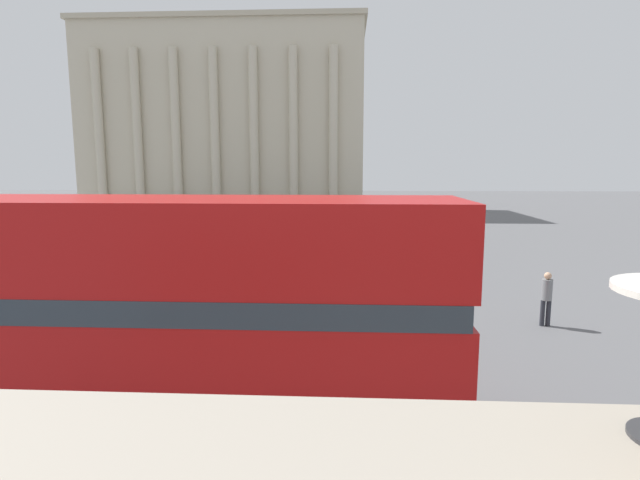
# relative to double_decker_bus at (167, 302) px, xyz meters

# --- Properties ---
(double_decker_bus) EXTENTS (10.94, 2.71, 4.34)m
(double_decker_bus) POSITION_rel_double_decker_bus_xyz_m (0.00, 0.00, 0.00)
(double_decker_bus) COLOR black
(double_decker_bus) RESTS_ON ground_plane
(plaza_building_left) EXTENTS (30.54, 14.15, 20.04)m
(plaza_building_left) POSITION_rel_double_decker_bus_xyz_m (-9.99, 48.61, 7.61)
(plaza_building_left) COLOR beige
(plaza_building_left) RESTS_ON ground_plane
(traffic_light_near) EXTENTS (0.42, 0.24, 4.08)m
(traffic_light_near) POSITION_rel_double_decker_bus_xyz_m (1.82, 2.77, 0.24)
(traffic_light_near) COLOR black
(traffic_light_near) RESTS_ON ground_plane
(traffic_light_mid) EXTENTS (0.42, 0.24, 3.91)m
(traffic_light_mid) POSITION_rel_double_decker_bus_xyz_m (0.41, 8.98, 0.14)
(traffic_light_mid) COLOR black
(traffic_light_mid) RESTS_ON ground_plane
(car_white) EXTENTS (4.20, 1.93, 1.35)m
(car_white) POSITION_rel_double_decker_bus_xyz_m (-2.27, 8.19, -1.71)
(car_white) COLOR black
(car_white) RESTS_ON ground_plane
(car_navy) EXTENTS (4.20, 1.93, 1.35)m
(car_navy) POSITION_rel_double_decker_bus_xyz_m (4.15, 16.45, -1.71)
(car_navy) COLOR black
(car_navy) RESTS_ON ground_plane
(pedestrian_grey) EXTENTS (0.32, 0.32, 1.70)m
(pedestrian_grey) POSITION_rel_double_decker_bus_xyz_m (9.56, 6.42, -1.43)
(pedestrian_grey) COLOR #282B33
(pedestrian_grey) RESTS_ON ground_plane
(pedestrian_red) EXTENTS (0.32, 0.32, 1.80)m
(pedestrian_red) POSITION_rel_double_decker_bus_xyz_m (7.55, 16.70, -1.37)
(pedestrian_red) COLOR #282B33
(pedestrian_red) RESTS_ON ground_plane
(pedestrian_olive) EXTENTS (0.32, 0.32, 1.60)m
(pedestrian_olive) POSITION_rel_double_decker_bus_xyz_m (8.74, 19.53, -1.49)
(pedestrian_olive) COLOR #282B33
(pedestrian_olive) RESTS_ON ground_plane
(pedestrian_white) EXTENTS (0.32, 0.32, 1.59)m
(pedestrian_white) POSITION_rel_double_decker_bus_xyz_m (-5.13, 17.86, -1.50)
(pedestrian_white) COLOR #282B33
(pedestrian_white) RESTS_ON ground_plane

